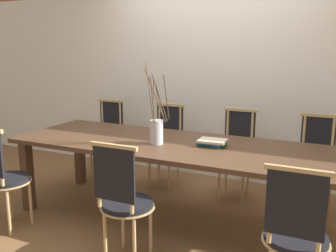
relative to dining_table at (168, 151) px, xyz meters
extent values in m
plane|color=brown|center=(0.00, 0.00, -0.66)|extent=(16.00, 16.00, 0.00)
cube|color=white|center=(0.00, 1.32, 0.46)|extent=(12.00, 0.06, 2.24)
cube|color=#4C3321|center=(0.00, 0.00, 0.06)|extent=(2.86, 1.02, 0.04)
cube|color=#4C3321|center=(-1.32, -0.40, -0.31)|extent=(0.09, 0.09, 0.69)
cube|color=#4C3321|center=(1.32, -0.40, -0.31)|extent=(0.09, 0.09, 0.69)
cube|color=#4C3321|center=(-1.32, 0.40, -0.31)|extent=(0.09, 0.09, 0.69)
cube|color=#4C3321|center=(1.32, 0.40, -0.31)|extent=(0.09, 0.09, 0.69)
cylinder|color=black|center=(-1.20, -0.75, -0.21)|extent=(0.38, 0.38, 0.04)
cylinder|color=tan|center=(-1.20, -0.75, -0.23)|extent=(0.40, 0.40, 0.01)
cylinder|color=tan|center=(-1.32, -0.63, -0.44)|extent=(0.03, 0.03, 0.43)
cylinder|color=tan|center=(-1.07, -0.63, -0.44)|extent=(0.03, 0.03, 0.43)
cylinder|color=tan|center=(-1.07, -0.87, -0.44)|extent=(0.03, 0.03, 0.43)
cylinder|color=tan|center=(-1.06, -0.91, 0.05)|extent=(0.03, 0.03, 0.47)
cylinder|color=black|center=(0.02, -0.75, -0.21)|extent=(0.38, 0.38, 0.04)
cylinder|color=tan|center=(0.02, -0.75, -0.23)|extent=(0.40, 0.40, 0.01)
cylinder|color=tan|center=(-0.10, -0.63, -0.44)|extent=(0.03, 0.03, 0.43)
cylinder|color=tan|center=(0.15, -0.63, -0.44)|extent=(0.03, 0.03, 0.43)
cylinder|color=tan|center=(-0.10, -0.87, -0.44)|extent=(0.03, 0.03, 0.43)
cylinder|color=tan|center=(0.15, -0.87, -0.44)|extent=(0.03, 0.03, 0.43)
cylinder|color=tan|center=(-0.11, -0.91, 0.05)|extent=(0.03, 0.03, 0.47)
cylinder|color=tan|center=(0.15, -0.91, 0.05)|extent=(0.03, 0.03, 0.47)
cube|color=black|center=(0.02, -0.92, 0.07)|extent=(0.32, 0.02, 0.38)
cube|color=tan|center=(0.02, -0.91, 0.27)|extent=(0.36, 0.03, 0.03)
cylinder|color=black|center=(1.20, -0.75, -0.21)|extent=(0.38, 0.38, 0.04)
cylinder|color=tan|center=(1.20, -0.75, -0.23)|extent=(0.40, 0.40, 0.01)
cylinder|color=tan|center=(1.07, -0.91, 0.05)|extent=(0.03, 0.03, 0.47)
cylinder|color=tan|center=(1.34, -0.91, 0.05)|extent=(0.03, 0.03, 0.47)
cube|color=black|center=(1.20, -0.92, 0.07)|extent=(0.32, 0.02, 0.38)
cube|color=tan|center=(1.20, -0.91, 0.27)|extent=(0.36, 0.03, 0.03)
cylinder|color=black|center=(-1.21, 0.75, -0.21)|extent=(0.38, 0.38, 0.04)
cylinder|color=tan|center=(-1.21, 0.75, -0.23)|extent=(0.40, 0.40, 0.01)
cylinder|color=tan|center=(-1.09, 0.63, -0.44)|extent=(0.03, 0.03, 0.43)
cylinder|color=tan|center=(-1.33, 0.63, -0.44)|extent=(0.03, 0.03, 0.43)
cylinder|color=tan|center=(-1.09, 0.87, -0.44)|extent=(0.03, 0.03, 0.43)
cylinder|color=tan|center=(-1.33, 0.87, -0.44)|extent=(0.03, 0.03, 0.43)
cylinder|color=tan|center=(-1.08, 0.91, 0.05)|extent=(0.03, 0.03, 0.47)
cylinder|color=tan|center=(-1.34, 0.91, 0.05)|extent=(0.03, 0.03, 0.47)
cube|color=black|center=(-1.21, 0.92, 0.07)|extent=(0.32, 0.02, 0.38)
cube|color=tan|center=(-1.21, 0.91, 0.27)|extent=(0.36, 0.03, 0.03)
cylinder|color=black|center=(-0.40, 0.75, -0.21)|extent=(0.38, 0.38, 0.04)
cylinder|color=tan|center=(-0.40, 0.75, -0.23)|extent=(0.40, 0.40, 0.01)
cylinder|color=tan|center=(-0.28, 0.63, -0.44)|extent=(0.03, 0.03, 0.43)
cylinder|color=tan|center=(-0.53, 0.63, -0.44)|extent=(0.03, 0.03, 0.43)
cylinder|color=tan|center=(-0.28, 0.87, -0.44)|extent=(0.03, 0.03, 0.43)
cylinder|color=tan|center=(-0.53, 0.87, -0.44)|extent=(0.03, 0.03, 0.43)
cylinder|color=tan|center=(-0.27, 0.91, 0.05)|extent=(0.03, 0.03, 0.47)
cylinder|color=tan|center=(-0.54, 0.91, 0.05)|extent=(0.03, 0.03, 0.47)
cube|color=black|center=(-0.40, 0.92, 0.07)|extent=(0.32, 0.02, 0.38)
cube|color=tan|center=(-0.40, 0.91, 0.27)|extent=(0.36, 0.03, 0.03)
cylinder|color=black|center=(0.42, 0.75, -0.21)|extent=(0.38, 0.38, 0.04)
cylinder|color=tan|center=(0.42, 0.75, -0.23)|extent=(0.40, 0.40, 0.01)
cylinder|color=tan|center=(0.55, 0.63, -0.44)|extent=(0.03, 0.03, 0.43)
cylinder|color=tan|center=(0.30, 0.63, -0.44)|extent=(0.03, 0.03, 0.43)
cylinder|color=tan|center=(0.55, 0.87, -0.44)|extent=(0.03, 0.03, 0.43)
cylinder|color=tan|center=(0.30, 0.87, -0.44)|extent=(0.03, 0.03, 0.43)
cylinder|color=tan|center=(0.56, 0.91, 0.05)|extent=(0.03, 0.03, 0.47)
cylinder|color=tan|center=(0.29, 0.91, 0.05)|extent=(0.03, 0.03, 0.47)
cube|color=black|center=(0.42, 0.92, 0.07)|extent=(0.32, 0.02, 0.38)
cube|color=tan|center=(0.42, 0.91, 0.27)|extent=(0.36, 0.03, 0.03)
cylinder|color=black|center=(1.21, 0.75, -0.21)|extent=(0.38, 0.38, 0.04)
cylinder|color=tan|center=(1.21, 0.75, -0.23)|extent=(0.40, 0.40, 0.01)
cylinder|color=tan|center=(1.33, 0.63, -0.44)|extent=(0.03, 0.03, 0.43)
cylinder|color=tan|center=(1.08, 0.63, -0.44)|extent=(0.03, 0.03, 0.43)
cylinder|color=tan|center=(1.33, 0.87, -0.44)|extent=(0.03, 0.03, 0.43)
cylinder|color=tan|center=(1.08, 0.87, -0.44)|extent=(0.03, 0.03, 0.43)
cylinder|color=tan|center=(1.34, 0.91, 0.05)|extent=(0.03, 0.03, 0.47)
cylinder|color=tan|center=(1.07, 0.91, 0.05)|extent=(0.03, 0.03, 0.47)
cube|color=black|center=(1.21, 0.92, 0.07)|extent=(0.32, 0.02, 0.38)
cube|color=tan|center=(1.21, 0.91, 0.27)|extent=(0.36, 0.03, 0.03)
cylinder|color=silver|center=(-0.07, -0.09, 0.19)|extent=(0.12, 0.12, 0.21)
cylinder|color=brown|center=(-0.09, -0.12, 0.48)|extent=(0.07, 0.05, 0.38)
cylinder|color=brown|center=(-0.04, -0.18, 0.53)|extent=(0.18, 0.07, 0.47)
cylinder|color=brown|center=(-0.03, -0.12, 0.48)|extent=(0.07, 0.09, 0.37)
cylinder|color=brown|center=(-0.11, -0.14, 0.55)|extent=(0.12, 0.08, 0.51)
cylinder|color=brown|center=(-0.01, -0.14, 0.50)|extent=(0.10, 0.12, 0.42)
cylinder|color=brown|center=(-0.09, -0.10, 0.47)|extent=(0.03, 0.06, 0.36)
cylinder|color=brown|center=(0.02, -0.08, 0.49)|extent=(0.04, 0.19, 0.40)
cube|color=#1E6B4C|center=(0.39, 0.06, 0.09)|extent=(0.24, 0.18, 0.02)
cube|color=#234C8C|center=(0.40, 0.06, 0.11)|extent=(0.23, 0.21, 0.02)
cube|color=beige|center=(0.40, 0.05, 0.13)|extent=(0.25, 0.19, 0.02)
camera|label=1|loc=(1.38, -2.95, 0.92)|focal=40.00mm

